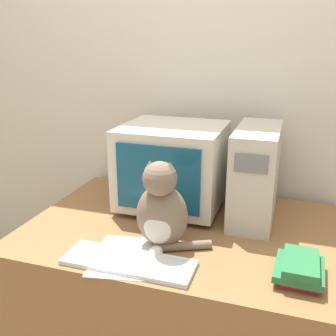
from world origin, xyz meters
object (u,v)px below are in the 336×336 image
keyboard (129,262)px  cat (162,210)px  pen (100,248)px  book_stack (300,268)px  crt_monitor (173,166)px  computer_tower (255,174)px

keyboard → cat: cat is taller
pen → book_stack: bearing=2.9°
crt_monitor → computer_tower: size_ratio=1.04×
computer_tower → pen: computer_tower is taller
book_stack → pen: (-0.72, -0.04, -0.03)m
computer_tower → pen: (-0.52, -0.48, -0.20)m
book_stack → pen: bearing=-177.1°
computer_tower → keyboard: bearing=-124.3°
computer_tower → keyboard: 0.69m
computer_tower → book_stack: (0.21, -0.44, -0.17)m
crt_monitor → cat: crt_monitor is taller
crt_monitor → keyboard: size_ratio=0.97×
computer_tower → cat: size_ratio=1.25×
computer_tower → pen: 0.73m
cat → pen: size_ratio=2.76×
keyboard → cat: bearing=66.1°
book_stack → pen: size_ratio=1.57×
pen → keyboard: bearing=-23.8°
crt_monitor → keyboard: crt_monitor is taller
crt_monitor → cat: 0.39m
keyboard → crt_monitor: bearing=90.7°
cat → book_stack: cat is taller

